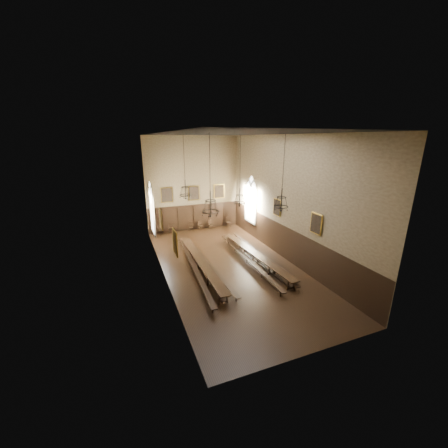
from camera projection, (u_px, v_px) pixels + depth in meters
floor at (229, 266)px, 19.58m from camera, size 9.00×18.00×0.02m
ceiling at (229, 133)px, 16.89m from camera, size 9.00×18.00×0.02m
wall_back at (193, 185)px, 26.25m from camera, size 9.00×0.02×9.00m
wall_front at (321, 256)px, 10.22m from camera, size 9.00×0.02×9.00m
wall_left at (160, 211)px, 16.67m from camera, size 0.02×18.00×9.00m
wall_right at (287, 199)px, 19.80m from camera, size 0.02×18.00×9.00m
wainscot_panelling at (229, 250)px, 19.20m from camera, size 9.00×18.00×2.50m
table_left at (201, 265)px, 18.84m from camera, size 0.77×9.52×0.74m
table_right at (255, 258)px, 20.06m from camera, size 1.16×9.22×0.72m
bench_left_outer at (193, 267)px, 18.74m from camera, size 1.02×10.74×0.48m
bench_left_inner at (208, 265)px, 19.15m from camera, size 0.70×9.73×0.44m
bench_right_inner at (247, 260)px, 19.92m from camera, size 0.57×10.15×0.46m
bench_right_outer at (260, 256)px, 20.55m from camera, size 0.63×10.11×0.45m
chair_0 at (161, 232)px, 25.85m from camera, size 0.52×0.52×0.97m
chair_1 at (171, 230)px, 26.27m from camera, size 0.57×0.57×1.02m
chair_3 at (191, 228)px, 26.91m from camera, size 0.44×0.44×0.90m
chair_4 at (201, 227)px, 27.27m from camera, size 0.50×0.50×0.89m
chair_5 at (211, 226)px, 27.65m from camera, size 0.46×0.46×0.87m
chair_7 at (228, 224)px, 28.29m from camera, size 0.48×0.48×1.00m
chandelier_back_left at (185, 191)px, 19.82m from camera, size 0.89×0.89×4.37m
chandelier_back_right at (240, 199)px, 21.60m from camera, size 0.94×0.94×5.31m
chandelier_front_left at (211, 207)px, 14.80m from camera, size 0.93×0.93×4.24m
chandelier_front_right at (281, 202)px, 16.31m from camera, size 0.89×0.89×4.35m
portrait_back_0 at (167, 195)px, 25.47m from camera, size 1.10×0.12×1.40m
portrait_back_1 at (194, 193)px, 26.37m from camera, size 1.10×0.12×1.40m
portrait_back_2 at (219, 191)px, 27.27m from camera, size 1.10×0.12×1.40m
portrait_left_0 at (161, 219)px, 17.84m from camera, size 0.12×1.00×1.30m
portrait_left_1 at (175, 242)px, 13.84m from camera, size 0.12×1.00×1.30m
portrait_right_0 at (277, 207)px, 20.89m from camera, size 0.12×1.00×1.30m
portrait_right_1 at (316, 224)px, 16.88m from camera, size 0.12×1.00×1.30m
window_right at (251, 199)px, 24.99m from camera, size 0.20×2.20×4.60m
window_left at (152, 208)px, 21.91m from camera, size 0.20×2.20×4.60m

